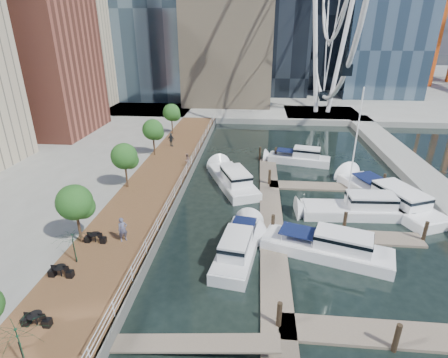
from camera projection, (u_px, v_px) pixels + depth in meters
name	position (u px, v px, depth m)	size (l,w,h in m)	color
ground	(229.00, 299.00, 21.97)	(520.00, 520.00, 0.00)	black
boardwalk	(154.00, 188.00, 36.29)	(6.00, 60.00, 1.00)	brown
seawall	(182.00, 189.00, 36.03)	(0.25, 60.00, 1.00)	#595954
land_far	(253.00, 80.00, 115.24)	(200.00, 114.00, 1.00)	gray
breakwater	(424.00, 180.00, 38.39)	(4.00, 60.00, 1.00)	gray
pier	(321.00, 115.00, 68.23)	(14.00, 12.00, 1.00)	gray
railing	(181.00, 180.00, 35.64)	(0.10, 60.00, 1.05)	white
floating_docks	(329.00, 220.00, 30.24)	(16.00, 34.00, 2.60)	#6D6051
street_trees	(124.00, 156.00, 34.09)	(2.60, 42.60, 4.60)	#3F2B1C
cafe_tables	(50.00, 294.00, 20.49)	(2.50, 13.70, 0.74)	black
yacht_foreground	(325.00, 255.00, 26.37)	(2.78, 10.39, 2.15)	silver
pedestrian_near	(123.00, 230.00, 25.98)	(0.69, 0.46, 1.90)	#4F5069
pedestrian_mid	(187.00, 160.00, 40.45)	(0.76, 0.59, 1.56)	#916D64
pedestrian_far	(171.00, 140.00, 47.45)	(1.09, 0.45, 1.86)	#2F343A
moored_yachts	(335.00, 217.00, 31.75)	(23.03, 38.20, 11.50)	silver
cafe_seating	(17.00, 329.00, 16.89)	(5.01, 13.94, 2.66)	#103B23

